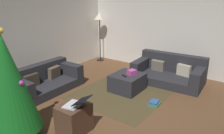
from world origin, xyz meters
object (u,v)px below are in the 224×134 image
at_px(gift_box, 132,72).
at_px(book_stack, 154,103).
at_px(couch_right, 169,72).
at_px(tv_remote, 124,76).
at_px(ottoman, 127,82).
at_px(side_table, 74,119).
at_px(christmas_tree, 9,84).
at_px(corner_lamp, 100,20).
at_px(couch_left, 45,81).
at_px(laptop, 76,103).

bearing_deg(gift_box, book_stack, -114.29).
bearing_deg(gift_box, couch_right, -25.78).
bearing_deg(tv_remote, couch_right, 3.31).
xyz_separation_m(ottoman, book_stack, (-0.31, -0.90, -0.17)).
bearing_deg(side_table, christmas_tree, 135.07).
xyz_separation_m(gift_box, book_stack, (-0.36, -0.81, -0.44)).
bearing_deg(corner_lamp, book_stack, -122.36).
relative_size(couch_right, gift_box, 9.44).
xyz_separation_m(side_table, corner_lamp, (3.67, 2.37, 1.20)).
height_order(gift_box, tv_remote, gift_box).
bearing_deg(christmas_tree, corner_lamp, 21.14).
xyz_separation_m(couch_left, corner_lamp, (2.84, 0.50, 1.20)).
bearing_deg(couch_right, christmas_tree, 70.73).
height_order(couch_left, book_stack, couch_left).
distance_m(christmas_tree, side_table, 1.21).
distance_m(laptop, corner_lamp, 4.48).
relative_size(christmas_tree, laptop, 3.88).
bearing_deg(christmas_tree, side_table, -44.93).
bearing_deg(christmas_tree, gift_box, -12.03).
xyz_separation_m(gift_box, side_table, (-2.08, -0.09, -0.22)).
bearing_deg(ottoman, christmas_tree, 169.59).
distance_m(couch_right, gift_box, 1.25).
xyz_separation_m(couch_right, tv_remote, (-1.31, 0.64, 0.16)).
distance_m(couch_right, tv_remote, 1.46).
height_order(ottoman, side_table, side_table).
bearing_deg(christmas_tree, ottoman, -10.41).
xyz_separation_m(ottoman, christmas_tree, (-2.72, 0.50, 0.77)).
bearing_deg(tv_remote, gift_box, 2.53).
height_order(gift_box, corner_lamp, corner_lamp).
height_order(gift_box, side_table, gift_box).
height_order(couch_left, couch_right, couch_right).
relative_size(side_table, corner_lamp, 0.30).
height_order(couch_left, side_table, couch_left).
bearing_deg(couch_right, book_stack, 97.19).
bearing_deg(book_stack, couch_left, 109.05).
height_order(laptop, book_stack, laptop).
height_order(laptop, corner_lamp, corner_lamp).
bearing_deg(christmas_tree, tv_remote, -10.83).
xyz_separation_m(couch_right, book_stack, (-1.48, -0.27, -0.23)).
distance_m(couch_left, side_table, 2.04).
bearing_deg(gift_box, tv_remote, 153.30).
height_order(ottoman, christmas_tree, christmas_tree).
relative_size(couch_left, couch_right, 0.93).
distance_m(couch_left, book_stack, 2.73).
relative_size(couch_left, tv_remote, 10.89).
xyz_separation_m(ottoman, laptop, (-2.02, -0.25, 0.37)).
relative_size(gift_box, christmas_tree, 0.11).
xyz_separation_m(christmas_tree, corner_lamp, (4.36, 1.69, 0.48)).
bearing_deg(laptop, couch_right, -6.75).
bearing_deg(couch_left, side_table, 65.47).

